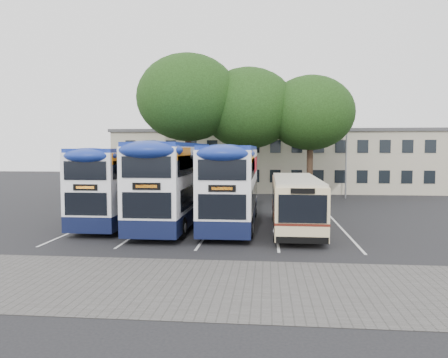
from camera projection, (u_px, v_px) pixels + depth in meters
name	position (u px, v px, depth m)	size (l,w,h in m)	color
ground	(285.00, 250.00, 18.47)	(120.00, 120.00, 0.00)	black
paving_strip	(227.00, 285.00, 13.71)	(40.00, 6.00, 0.01)	#595654
bay_lines	(212.00, 227.00, 23.81)	(14.12, 11.00, 0.01)	silver
depot_building	(275.00, 160.00, 45.05)	(32.40, 8.40, 6.20)	#C3B39D
lamp_post	(347.00, 139.00, 37.35)	(0.25, 1.05, 9.06)	gray
tree_left	(188.00, 98.00, 34.79)	(8.16, 8.16, 11.82)	black
tree_mid	(248.00, 109.00, 35.56)	(7.75, 7.75, 10.87)	black
tree_right	(310.00, 113.00, 35.05)	(7.05, 7.05, 10.16)	black
bus_dd_left	(122.00, 182.00, 25.53)	(2.50, 10.32, 4.30)	#0E1434
bus_dd_mid	(174.00, 180.00, 24.48)	(2.67, 11.02, 4.59)	#0E1434
bus_dd_right	(232.00, 182.00, 24.28)	(2.58, 10.65, 4.44)	#0E1434
bus_single	(295.00, 200.00, 23.09)	(2.37, 9.31, 2.78)	beige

